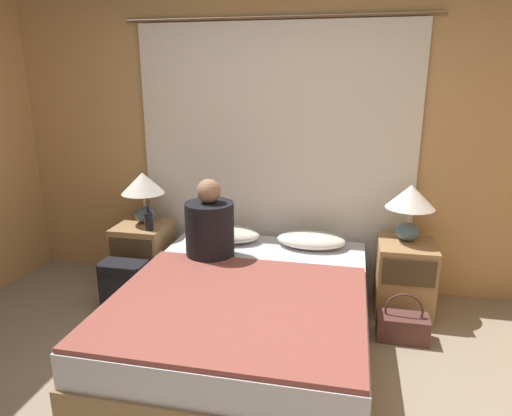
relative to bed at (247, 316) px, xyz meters
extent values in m
cube|color=tan|center=(0.00, 1.12, 1.02)|extent=(4.74, 0.06, 2.50)
cube|color=white|center=(0.00, 1.05, 0.88)|extent=(2.32, 0.02, 2.22)
cylinder|color=brown|center=(0.00, 1.05, 2.01)|extent=(2.52, 0.02, 0.02)
cube|color=#99754C|center=(0.00, 0.00, -0.10)|extent=(1.61, 2.00, 0.25)
cube|color=silver|center=(0.00, 0.00, 0.13)|extent=(1.57, 1.96, 0.21)
cube|color=#A87F51|center=(-1.09, 0.73, 0.06)|extent=(0.43, 0.45, 0.57)
cube|color=#4C3823|center=(-1.09, 0.50, 0.20)|extent=(0.37, 0.02, 0.21)
cube|color=#A87F51|center=(1.09, 0.73, 0.06)|extent=(0.43, 0.45, 0.57)
cube|color=#4C3823|center=(1.09, 0.50, 0.20)|extent=(0.37, 0.02, 0.21)
ellipsoid|color=slate|center=(-1.09, 0.80, 0.42)|extent=(0.18, 0.18, 0.14)
cylinder|color=#B2A893|center=(-1.09, 0.80, 0.55)|extent=(0.02, 0.02, 0.12)
cone|color=white|center=(-1.09, 0.80, 0.70)|extent=(0.37, 0.37, 0.18)
ellipsoid|color=slate|center=(1.09, 0.80, 0.42)|extent=(0.18, 0.18, 0.14)
cylinder|color=#B2A893|center=(1.09, 0.80, 0.55)|extent=(0.02, 0.02, 0.12)
cone|color=white|center=(1.09, 0.80, 0.70)|extent=(0.37, 0.37, 0.18)
ellipsoid|color=silver|center=(-0.35, 0.80, 0.29)|extent=(0.56, 0.33, 0.12)
ellipsoid|color=silver|center=(0.35, 0.80, 0.29)|extent=(0.56, 0.33, 0.12)
cube|color=#994C42|center=(0.00, -0.30, 0.25)|extent=(1.55, 1.35, 0.03)
cylinder|color=black|center=(-0.38, 0.41, 0.45)|extent=(0.37, 0.37, 0.43)
sphere|color=#A87A5B|center=(-0.38, 0.41, 0.76)|extent=(0.18, 0.18, 0.18)
cylinder|color=black|center=(-0.97, 0.60, 0.42)|extent=(0.07, 0.07, 0.15)
cylinder|color=black|center=(-0.97, 0.60, 0.52)|extent=(0.02, 0.02, 0.06)
cube|color=black|center=(-1.06, 0.29, -0.02)|extent=(0.36, 0.19, 0.40)
cube|color=black|center=(-1.06, 0.27, 0.14)|extent=(0.32, 0.20, 0.08)
cube|color=brown|center=(1.06, 0.30, -0.13)|extent=(0.35, 0.19, 0.18)
torus|color=#492B27|center=(1.06, 0.30, 0.00)|extent=(0.26, 0.02, 0.26)
camera|label=1|loc=(0.64, -2.71, 1.57)|focal=32.00mm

